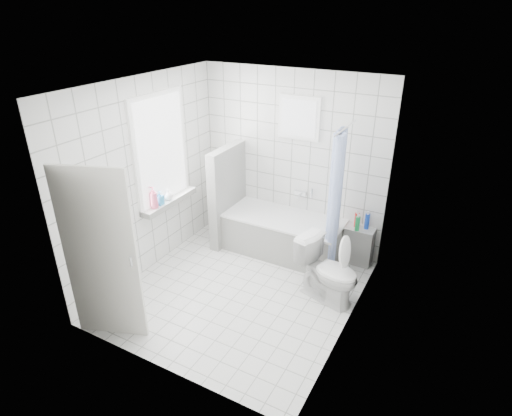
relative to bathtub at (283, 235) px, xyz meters
The scene contains 19 objects.
ground 1.16m from the bathtub, 93.96° to the right, with size 3.00×3.00×0.00m, color white.
ceiling 2.57m from the bathtub, 93.96° to the right, with size 3.00×3.00×0.00m, color white.
wall_back 1.08m from the bathtub, 101.73° to the left, with size 2.80×0.02×2.60m, color white.
wall_front 2.81m from the bathtub, 91.70° to the right, with size 2.80×0.02×2.60m, color white.
wall_left 2.11m from the bathtub, 142.72° to the right, with size 0.02×3.00×2.60m, color white.
wall_right 2.01m from the bathtub, 40.39° to the right, with size 0.02×3.00×2.60m, color white.
window_left 2.11m from the bathtub, 150.07° to the right, with size 0.01×0.90×1.40m, color white.
window_back 1.69m from the bathtub, 86.17° to the left, with size 0.50×0.01×0.50m, color white.
window_sill 1.71m from the bathtub, 149.27° to the right, with size 0.18×1.02×0.08m, color white.
door 2.74m from the bathtub, 111.14° to the right, with size 0.04×0.80×2.00m, color silver.
bathtub is the anchor object (origin of this frame).
partition_wall 1.03m from the bathtub, behind, with size 0.15×0.85×1.50m, color white.
tiled_ledge 1.08m from the bathtub, 13.62° to the left, with size 0.40×0.24×0.55m, color white.
toilet 1.21m from the bathtub, 37.60° to the right, with size 0.45×0.79×0.81m, color white.
curtain_rod 1.88m from the bathtub, ahead, with size 0.02×0.02×0.80m, color silver.
shower_curtain 1.14m from the bathtub, 11.06° to the right, with size 0.14×0.48×1.78m, color #4463C7, non-canonical shape.
tub_faucet 0.66m from the bathtub, 73.38° to the left, with size 0.18×0.06×0.06m, color silver.
sill_bottles 1.87m from the bathtub, 143.13° to the right, with size 0.16×0.45×0.30m.
ledge_bottles 1.13m from the bathtub, 13.13° to the left, with size 0.20×0.18×0.22m.
Camera 1 is at (2.33, -3.88, 3.40)m, focal length 30.00 mm.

